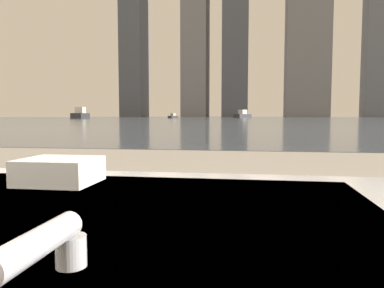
{
  "coord_description": "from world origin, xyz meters",
  "views": [
    {
      "loc": [
        0.53,
        -0.33,
        0.71
      ],
      "look_at": [
        0.14,
        2.14,
        0.51
      ],
      "focal_mm": 35.0,
      "sensor_mm": 36.0,
      "label": 1
    }
  ],
  "objects": [
    {
      "name": "harbor_water",
      "position": [
        0.0,
        62.0,
        0.01
      ],
      "size": [
        180.0,
        110.0,
        0.01
      ],
      "color": "slate",
      "rests_on": "ground_plane"
    },
    {
      "name": "harbor_boat_0",
      "position": [
        -15.32,
        76.17,
        0.36
      ],
      "size": [
        1.78,
        2.8,
        0.99
      ],
      "color": "#2D2D33",
      "rests_on": "harbor_water"
    },
    {
      "name": "skyline_tower_0",
      "position": [
        -36.71,
        118.0,
        29.03
      ],
      "size": [
        6.97,
        10.68,
        58.06
      ],
      "color": "#4C515B",
      "rests_on": "ground_plane"
    },
    {
      "name": "faucet_far",
      "position": [
        0.28,
        0.1,
        0.54
      ],
      "size": [
        0.04,
        0.19,
        0.08
      ],
      "color": "silver",
      "rests_on": "bathtub"
    },
    {
      "name": "harbor_boat_3",
      "position": [
        -30.55,
        65.08,
        0.75
      ],
      "size": [
        2.72,
        5.86,
        2.11
      ],
      "color": "#2D2D33",
      "rests_on": "harbor_water"
    },
    {
      "name": "skyline_tower_1",
      "position": [
        -16.67,
        118.0,
        34.18
      ],
      "size": [
        7.74,
        11.47,
        68.36
      ],
      "color": "slate",
      "rests_on": "ground_plane"
    },
    {
      "name": "skyline_tower_3",
      "position": [
        17.34,
        118.0,
        26.49
      ],
      "size": [
        12.75,
        8.81,
        52.97
      ],
      "color": "slate",
      "rests_on": "ground_plane"
    },
    {
      "name": "towel_stack",
      "position": [
        -0.07,
        0.77,
        0.53
      ],
      "size": [
        0.23,
        0.2,
        0.08
      ],
      "color": "white",
      "rests_on": "bathtub"
    },
    {
      "name": "harbor_boat_2",
      "position": [
        -1.14,
        84.66,
        0.65
      ],
      "size": [
        3.99,
        4.99,
        1.82
      ],
      "color": "#2D2D33",
      "rests_on": "harbor_water"
    }
  ]
}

